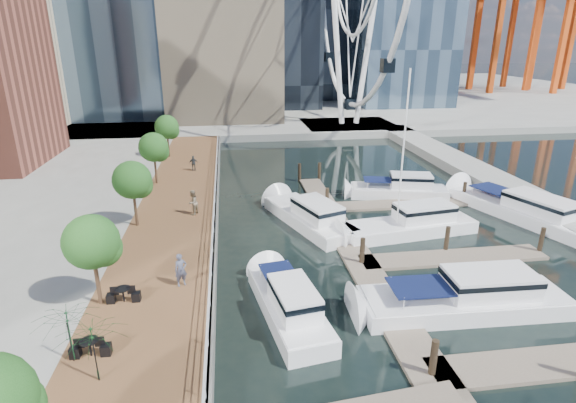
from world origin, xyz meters
The scene contains 17 objects.
ground centered at (0.00, 0.00, 0.00)m, with size 520.00×520.00×0.00m, color black.
boardwalk centered at (-9.00, 15.00, 0.50)m, with size 6.00×60.00×1.00m, color brown.
seawall centered at (-6.00, 15.00, 0.50)m, with size 0.25×60.00×1.00m, color #595954.
land_far centered at (0.00, 102.00, 0.50)m, with size 200.00×114.00×1.00m, color gray.
breakwater centered at (20.00, 20.00, 0.50)m, with size 4.00×60.00×1.00m, color gray.
pier centered at (14.00, 52.00, 0.50)m, with size 14.00×12.00×1.00m, color gray.
railing centered at (-6.10, 15.00, 1.52)m, with size 0.10×60.00×1.05m, color white, non-canonical shape.
floating_docks centered at (7.97, 9.98, 0.49)m, with size 16.00×34.00×2.60m.
port_cranes centered at (67.67, 95.67, 20.00)m, with size 40.00×52.00×38.00m.
street_trees centered at (-11.40, 14.00, 4.29)m, with size 2.60×42.60×4.60m.
cafe_tables centered at (-10.40, -2.00, 1.37)m, with size 2.50×13.70×0.74m.
yacht_foreground centered at (6.71, 2.44, 0.00)m, with size 3.11×11.59×2.15m, color white, non-canonical shape.
pedestrian_near centered at (-7.61, 5.23, 1.89)m, with size 0.65×0.43×1.78m, color #44485B.
pedestrian_mid centered at (-7.65, 15.55, 1.94)m, with size 0.91×0.71×1.88m, color #85745C.
pedestrian_far centered at (-8.32, 27.81, 1.75)m, with size 0.87×0.36×1.49m, color #2D3439.
moored_yachts centered at (8.22, 10.66, 0.00)m, with size 25.66×33.94×11.50m.
cafe_seating centered at (-10.38, -3.00, 2.20)m, with size 5.00×9.94×2.44m.
Camera 1 is at (-4.90, -16.07, 13.08)m, focal length 28.00 mm.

